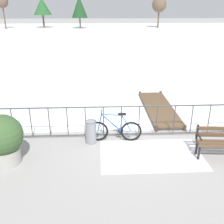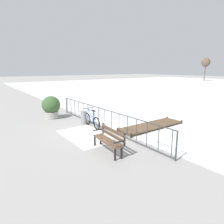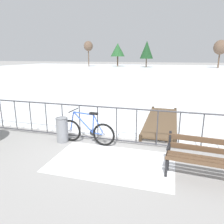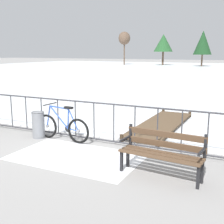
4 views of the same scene
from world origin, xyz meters
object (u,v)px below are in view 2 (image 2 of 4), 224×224
Objects in this scene: bicycle_near_railing at (92,120)px; park_bench at (109,138)px; planter_with_shrub at (51,107)px; trash_bin at (84,118)px.

bicycle_near_railing reaches higher than park_bench.
planter_with_shrub reaches higher than trash_bin.
park_bench is (3.06, -1.03, 0.14)m from bicycle_near_railing.
planter_with_shrub is 1.91× the size of trash_bin.
bicycle_near_railing reaches higher than trash_bin.
bicycle_near_railing is at bearing 161.33° from park_bench.
park_bench is 2.23× the size of trash_bin.
bicycle_near_railing is at bearing 5.98° from trash_bin.
planter_with_shrub is at bearing -179.34° from park_bench.
trash_bin is at bearing 165.90° from park_bench.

